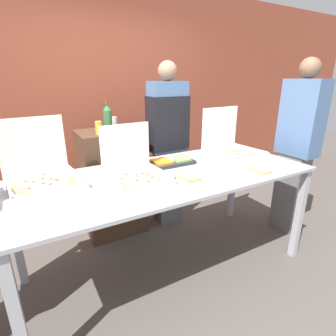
{
  "coord_description": "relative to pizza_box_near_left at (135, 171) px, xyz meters",
  "views": [
    {
      "loc": [
        -0.98,
        -1.72,
        1.65
      ],
      "look_at": [
        0.0,
        0.0,
        0.97
      ],
      "focal_mm": 28.0,
      "sensor_mm": 36.0,
      "label": 1
    }
  ],
  "objects": [
    {
      "name": "ground_plane",
      "position": [
        0.28,
        -0.01,
        -0.99
      ],
      "size": [
        16.0,
        16.0,
        0.0
      ],
      "primitive_type": "plane",
      "color": "#514C47"
    },
    {
      "name": "brick_wall_behind",
      "position": [
        0.28,
        1.69,
        0.41
      ],
      "size": [
        10.0,
        0.06,
        2.8
      ],
      "color": "brown",
      "rests_on": "ground_plane"
    },
    {
      "name": "buffet_table",
      "position": [
        0.28,
        -0.01,
        -0.17
      ],
      "size": [
        2.41,
        1.0,
        0.92
      ],
      "color": "#A8AAB2",
      "rests_on": "ground_plane"
    },
    {
      "name": "pizza_box_near_left",
      "position": [
        0.0,
        0.0,
        0.0
      ],
      "size": [
        0.42,
        0.44,
        0.4
      ],
      "rotation": [
        0.0,
        0.0,
        0.05
      ],
      "color": "white",
      "rests_on": "buffet_table"
    },
    {
      "name": "pizza_box_far_left",
      "position": [
        -0.62,
        0.26,
        0.01
      ],
      "size": [
        0.52,
        0.54,
        0.46
      ],
      "rotation": [
        0.0,
        0.0,
        0.12
      ],
      "color": "white",
      "rests_on": "buffet_table"
    },
    {
      "name": "pizza_box_far_right",
      "position": [
        1.09,
        0.15,
        0.01
      ],
      "size": [
        0.49,
        0.51,
        0.46
      ],
      "rotation": [
        0.0,
        0.0,
        0.07
      ],
      "color": "white",
      "rests_on": "buffet_table"
    },
    {
      "name": "paper_plate_front_right",
      "position": [
        0.95,
        -0.35,
        -0.06
      ],
      "size": [
        0.2,
        0.2,
        0.03
      ],
      "color": "white",
      "rests_on": "buffet_table"
    },
    {
      "name": "paper_plate_front_left",
      "position": [
        0.35,
        -0.2,
        -0.06
      ],
      "size": [
        0.2,
        0.2,
        0.03
      ],
      "color": "white",
      "rests_on": "buffet_table"
    },
    {
      "name": "veggie_tray",
      "position": [
        0.43,
        0.2,
        -0.05
      ],
      "size": [
        0.41,
        0.23,
        0.05
      ],
      "color": "#28282D",
      "rests_on": "buffet_table"
    },
    {
      "name": "sideboard_podium",
      "position": [
        0.08,
        0.87,
        -0.42
      ],
      "size": [
        0.62,
        0.5,
        1.14
      ],
      "color": "#4C3323",
      "rests_on": "ground_plane"
    },
    {
      "name": "soda_bottle",
      "position": [
        0.07,
        0.83,
        0.29
      ],
      "size": [
        0.08,
        0.08,
        0.31
      ],
      "color": "#2D6638",
      "rests_on": "sideboard_podium"
    },
    {
      "name": "soda_can_silver",
      "position": [
        0.18,
        0.97,
        0.21
      ],
      "size": [
        0.07,
        0.07,
        0.12
      ],
      "color": "silver",
      "rests_on": "sideboard_podium"
    },
    {
      "name": "soda_can_colored",
      "position": [
        -0.05,
        0.76,
        0.21
      ],
      "size": [
        0.07,
        0.07,
        0.12
      ],
      "color": "gold",
      "rests_on": "sideboard_podium"
    },
    {
      "name": "person_server_vest",
      "position": [
        0.71,
        0.76,
        0.04
      ],
      "size": [
        0.42,
        0.24,
        1.82
      ],
      "rotation": [
        0.0,
        0.0,
        3.14
      ],
      "color": "slate",
      "rests_on": "ground_plane"
    },
    {
      "name": "person_guest_plaid",
      "position": [
        1.8,
        -0.08,
        -0.02
      ],
      "size": [
        0.22,
        0.4,
        1.84
      ],
      "rotation": [
        0.0,
        0.0,
        1.57
      ],
      "color": "slate",
      "rests_on": "ground_plane"
    }
  ]
}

